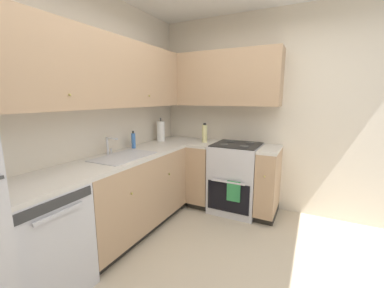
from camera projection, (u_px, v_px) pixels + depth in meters
name	position (u px, v px, depth m)	size (l,w,h in m)	color
wall_back	(74.00, 120.00, 2.42)	(3.66, 0.05, 2.65)	beige
wall_right	(276.00, 114.00, 3.26)	(0.05, 3.40, 2.65)	beige
dishwasher	(37.00, 244.00, 1.86)	(0.60, 0.63, 0.88)	silver
lower_cabinets_back	(131.00, 194.00, 2.80)	(1.54, 0.62, 0.88)	tan
countertop_back	(129.00, 156.00, 2.71)	(2.74, 0.60, 0.04)	beige
lower_cabinets_right	(231.00, 178.00, 3.36)	(0.62, 1.17, 0.88)	tan
countertop_right	(232.00, 146.00, 3.27)	(0.60, 1.17, 0.03)	beige
oven_range	(236.00, 177.00, 3.34)	(0.68, 0.62, 1.07)	silver
upper_cabinets_back	(103.00, 72.00, 2.47)	(2.42, 0.34, 0.72)	tan
upper_cabinets_right	(217.00, 79.00, 3.36)	(0.32, 1.72, 0.72)	tan
sink	(124.00, 160.00, 2.60)	(0.66, 0.40, 0.10)	#B7B7BC
faucet	(109.00, 144.00, 2.67)	(0.07, 0.16, 0.20)	silver
soap_bottle	(133.00, 140.00, 3.03)	(0.05, 0.05, 0.22)	#3F72BF
paper_towel_roll	(161.00, 131.00, 3.52)	(0.11, 0.11, 0.35)	white
oil_bottle	(205.00, 133.00, 3.43)	(0.08, 0.08, 0.27)	beige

